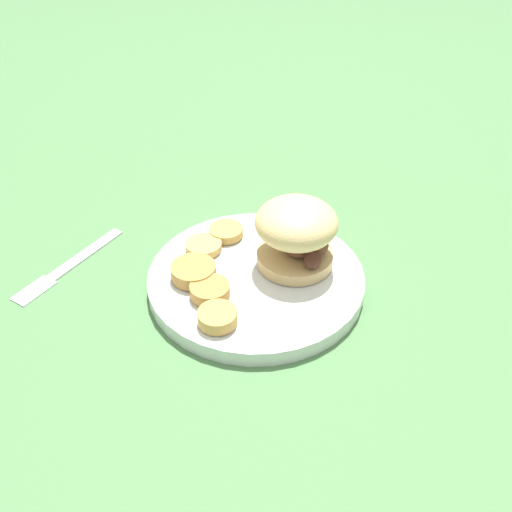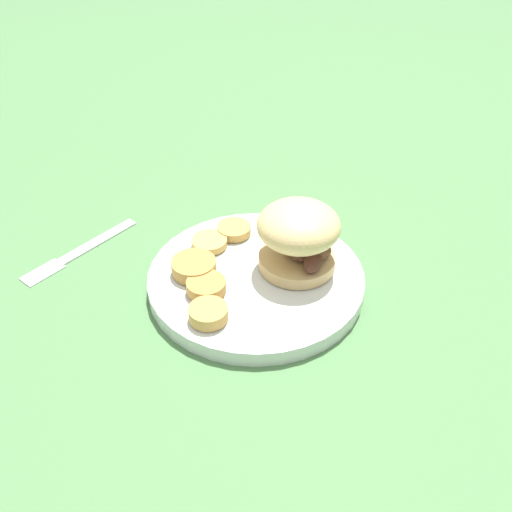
# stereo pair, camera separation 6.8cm
# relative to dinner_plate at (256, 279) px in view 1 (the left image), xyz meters

# --- Properties ---
(ground_plane) EXTENTS (4.00, 4.00, 0.00)m
(ground_plane) POSITION_rel_dinner_plate_xyz_m (0.00, 0.00, -0.01)
(ground_plane) COLOR #4C7A47
(dinner_plate) EXTENTS (0.25, 0.25, 0.02)m
(dinner_plate) POSITION_rel_dinner_plate_xyz_m (0.00, 0.00, 0.00)
(dinner_plate) COLOR silver
(dinner_plate) RESTS_ON ground_plane
(sandwich) EXTENTS (0.10, 0.11, 0.08)m
(sandwich) POSITION_rel_dinner_plate_xyz_m (-0.05, -0.02, 0.05)
(sandwich) COLOR tan
(sandwich) RESTS_ON dinner_plate
(potato_round_0) EXTENTS (0.04, 0.04, 0.01)m
(potato_round_0) POSITION_rel_dinner_plate_xyz_m (0.04, -0.07, 0.01)
(potato_round_0) COLOR tan
(potato_round_0) RESTS_ON dinner_plate
(potato_round_1) EXTENTS (0.05, 0.05, 0.02)m
(potato_round_1) POSITION_rel_dinner_plate_xyz_m (0.07, 0.01, 0.02)
(potato_round_1) COLOR #BC8942
(potato_round_1) RESTS_ON dinner_plate
(potato_round_2) EXTENTS (0.04, 0.04, 0.01)m
(potato_round_2) POSITION_rel_dinner_plate_xyz_m (0.07, -0.04, 0.01)
(potato_round_2) COLOR tan
(potato_round_2) RESTS_ON dinner_plate
(potato_round_3) EXTENTS (0.04, 0.04, 0.01)m
(potato_round_3) POSITION_rel_dinner_plate_xyz_m (0.04, 0.08, 0.02)
(potato_round_3) COLOR tan
(potato_round_3) RESTS_ON dinner_plate
(potato_round_4) EXTENTS (0.04, 0.04, 0.01)m
(potato_round_4) POSITION_rel_dinner_plate_xyz_m (0.05, 0.04, 0.02)
(potato_round_4) COLOR #BC8942
(potato_round_4) RESTS_ON dinner_plate
(fork) EXTENTS (0.10, 0.16, 0.00)m
(fork) POSITION_rel_dinner_plate_xyz_m (0.23, -0.02, -0.01)
(fork) COLOR silver
(fork) RESTS_ON ground_plane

